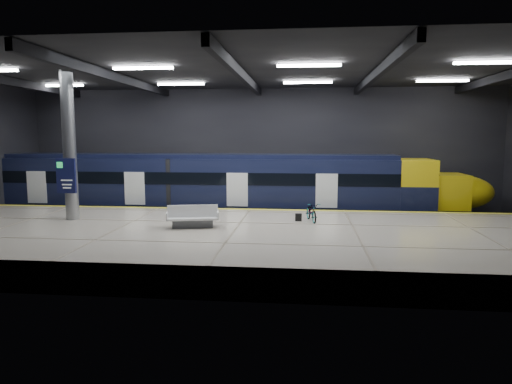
# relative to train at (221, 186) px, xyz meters

# --- Properties ---
(ground) EXTENTS (30.00, 30.00, 0.00)m
(ground) POSITION_rel_train_xyz_m (2.09, -5.50, -2.06)
(ground) COLOR black
(ground) RESTS_ON ground
(room_shell) EXTENTS (30.10, 16.10, 8.05)m
(room_shell) POSITION_rel_train_xyz_m (2.08, -5.49, 3.66)
(room_shell) COLOR black
(room_shell) RESTS_ON ground
(platform) EXTENTS (30.00, 11.00, 1.10)m
(platform) POSITION_rel_train_xyz_m (2.09, -8.00, -1.51)
(platform) COLOR #B8AD9C
(platform) RESTS_ON ground
(safety_strip) EXTENTS (30.00, 0.40, 0.01)m
(safety_strip) POSITION_rel_train_xyz_m (2.09, -2.75, -0.95)
(safety_strip) COLOR gold
(safety_strip) RESTS_ON platform
(rails) EXTENTS (30.00, 1.52, 0.16)m
(rails) POSITION_rel_train_xyz_m (2.09, 0.00, -1.98)
(rails) COLOR gray
(rails) RESTS_ON ground
(train) EXTENTS (29.40, 2.84, 3.79)m
(train) POSITION_rel_train_xyz_m (0.00, 0.00, 0.00)
(train) COLOR black
(train) RESTS_ON ground
(bench) EXTENTS (2.36, 1.37, 0.98)m
(bench) POSITION_rel_train_xyz_m (0.21, -7.80, -0.62)
(bench) COLOR #595B60
(bench) RESTS_ON platform
(bicycle) EXTENTS (0.95, 1.76, 0.88)m
(bicycle) POSITION_rel_train_xyz_m (5.32, -5.85, -0.52)
(bicycle) COLOR #99999E
(bicycle) RESTS_ON platform
(pannier_bag) EXTENTS (0.31, 0.19, 0.35)m
(pannier_bag) POSITION_rel_train_xyz_m (4.72, -5.85, -0.78)
(pannier_bag) COLOR black
(pannier_bag) RESTS_ON platform
(info_column) EXTENTS (0.90, 0.78, 6.90)m
(info_column) POSITION_rel_train_xyz_m (-5.91, -6.52, 2.40)
(info_column) COLOR #9EA0A5
(info_column) RESTS_ON platform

